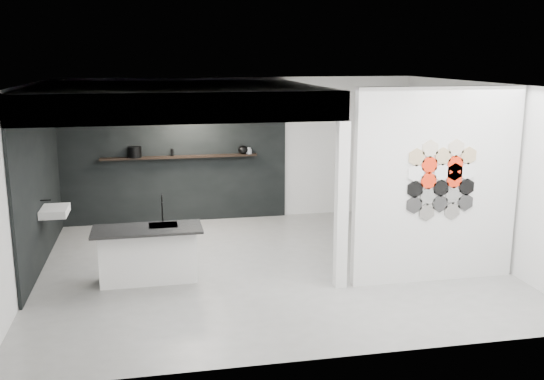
{
  "coord_description": "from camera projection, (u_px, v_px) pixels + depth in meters",
  "views": [
    {
      "loc": [
        -1.72,
        -8.77,
        3.21
      ],
      "look_at": [
        0.1,
        0.3,
        1.15
      ],
      "focal_mm": 40.0,
      "sensor_mm": 36.0,
      "label": 1
    }
  ],
  "objects": [
    {
      "name": "glass_vase",
      "position": [
        249.0,
        151.0,
        11.9
      ],
      "size": [
        0.1,
        0.1,
        0.12
      ],
      "primitive_type": "cylinder",
      "rotation": [
        0.0,
        0.0,
        0.16
      ],
      "color": "gray",
      "rests_on": "display_shelf"
    },
    {
      "name": "display_shelf",
      "position": [
        180.0,
        157.0,
        11.65
      ],
      "size": [
        3.0,
        0.15,
        0.04
      ],
      "primitive_type": "cube",
      "color": "black",
      "rests_on": "bay_clad_back"
    },
    {
      "name": "kitchen_island",
      "position": [
        148.0,
        253.0,
        8.73
      ],
      "size": [
        1.55,
        0.69,
        1.25
      ],
      "rotation": [
        0.0,
        0.0,
        0.0
      ],
      "color": "silver",
      "rests_on": "floor"
    },
    {
      "name": "partition_panel",
      "position": [
        437.0,
        186.0,
        8.59
      ],
      "size": [
        2.45,
        0.15,
        2.8
      ],
      "primitive_type": "cube",
      "color": "silver",
      "rests_on": "floor"
    },
    {
      "name": "floor",
      "position": [
        270.0,
        267.0,
        9.43
      ],
      "size": [
        7.0,
        6.0,
        0.01
      ],
      "primitive_type": "cube",
      "color": "slate"
    },
    {
      "name": "bay_clad_back",
      "position": [
        174.0,
        163.0,
        11.76
      ],
      "size": [
        4.4,
        0.04,
        2.35
      ],
      "primitive_type": "cube",
      "color": "black",
      "rests_on": "floor"
    },
    {
      "name": "bulkhead",
      "position": [
        177.0,
        98.0,
        9.58
      ],
      "size": [
        4.4,
        4.0,
        0.4
      ],
      "primitive_type": "cube",
      "color": "silver",
      "rests_on": "corner_column"
    },
    {
      "name": "hex_tile_cluster",
      "position": [
        442.0,
        180.0,
        8.49
      ],
      "size": [
        1.04,
        0.02,
        1.16
      ],
      "color": "#2D2D2D",
      "rests_on": "partition_panel"
    },
    {
      "name": "bay_clad_left",
      "position": [
        40.0,
        189.0,
        9.46
      ],
      "size": [
        0.04,
        4.0,
        2.35
      ],
      "primitive_type": "cube",
      "color": "black",
      "rests_on": "floor"
    },
    {
      "name": "corner_column",
      "position": [
        341.0,
        206.0,
        8.37
      ],
      "size": [
        0.16,
        0.16,
        2.35
      ],
      "primitive_type": "cube",
      "color": "silver",
      "rests_on": "floor"
    },
    {
      "name": "wall_basin",
      "position": [
        55.0,
        211.0,
        9.38
      ],
      "size": [
        0.4,
        0.6,
        0.12
      ],
      "primitive_type": "cube",
      "color": "silver",
      "rests_on": "bay_clad_left"
    },
    {
      "name": "kettle",
      "position": [
        243.0,
        150.0,
        11.87
      ],
      "size": [
        0.2,
        0.2,
        0.17
      ],
      "primitive_type": "ellipsoid",
      "rotation": [
        0.0,
        0.0,
        -0.02
      ],
      "color": "black",
      "rests_on": "display_shelf"
    },
    {
      "name": "utensil_cup",
      "position": [
        132.0,
        154.0,
        11.47
      ],
      "size": [
        0.11,
        0.11,
        0.11
      ],
      "primitive_type": "cylinder",
      "rotation": [
        0.0,
        0.0,
        0.25
      ],
      "color": "black",
      "rests_on": "display_shelf"
    },
    {
      "name": "fascia_beam",
      "position": [
        184.0,
        108.0,
        7.74
      ],
      "size": [
        4.4,
        0.16,
        0.4
      ],
      "primitive_type": "cube",
      "color": "silver",
      "rests_on": "corner_column"
    },
    {
      "name": "glass_bowl",
      "position": [
        249.0,
        151.0,
        11.9
      ],
      "size": [
        0.14,
        0.14,
        0.09
      ],
      "primitive_type": "cylinder",
      "rotation": [
        0.0,
        0.0,
        0.12
      ],
      "color": "gray",
      "rests_on": "display_shelf"
    },
    {
      "name": "bottle_dark",
      "position": [
        172.0,
        153.0,
        11.61
      ],
      "size": [
        0.07,
        0.07,
        0.14
      ],
      "primitive_type": "cylinder",
      "rotation": [
        0.0,
        0.0,
        -0.28
      ],
      "color": "black",
      "rests_on": "display_shelf"
    },
    {
      "name": "stockpot",
      "position": [
        135.0,
        152.0,
        11.47
      ],
      "size": [
        0.28,
        0.28,
        0.21
      ],
      "primitive_type": "cylinder",
      "rotation": [
        0.0,
        0.0,
        -0.12
      ],
      "color": "black",
      "rests_on": "display_shelf"
    }
  ]
}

